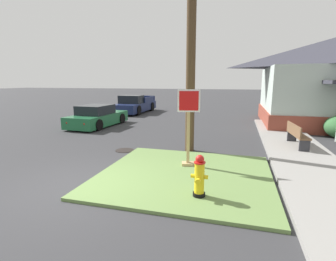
% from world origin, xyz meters
% --- Properties ---
extents(ground_plane, '(160.00, 160.00, 0.00)m').
position_xyz_m(ground_plane, '(0.00, 0.00, 0.00)').
color(ground_plane, '#333335').
extents(grass_corner_patch, '(4.65, 4.43, 0.08)m').
position_xyz_m(grass_corner_patch, '(2.36, 1.42, 0.04)').
color(grass_corner_patch, '#668447').
rests_on(grass_corner_patch, ground).
extents(sidewalk_strip, '(2.20, 14.49, 0.12)m').
position_xyz_m(sidewalk_strip, '(5.88, 5.04, 0.06)').
color(sidewalk_strip, gray).
rests_on(sidewalk_strip, ground).
extents(fire_hydrant, '(0.38, 0.34, 0.95)m').
position_xyz_m(fire_hydrant, '(2.95, 0.11, 0.53)').
color(fire_hydrant, black).
rests_on(fire_hydrant, grass_corner_patch).
extents(stop_sign, '(0.64, 0.35, 2.29)m').
position_xyz_m(stop_sign, '(2.30, 2.12, 1.16)').
color(stop_sign, tan).
rests_on(stop_sign, grass_corner_patch).
extents(manhole_cover, '(0.70, 0.70, 0.02)m').
position_xyz_m(manhole_cover, '(-0.40, 3.39, 0.01)').
color(manhole_cover, black).
rests_on(manhole_cover, ground).
extents(parked_sedan_green, '(2.03, 4.22, 1.25)m').
position_xyz_m(parked_sedan_green, '(-4.23, 7.89, 0.54)').
color(parked_sedan_green, '#1E6038').
rests_on(parked_sedan_green, ground).
extents(pickup_truck_navy, '(2.11, 5.25, 1.48)m').
position_xyz_m(pickup_truck_navy, '(-4.67, 14.48, 0.62)').
color(pickup_truck_navy, '#19234C').
rests_on(pickup_truck_navy, ground).
extents(street_bench, '(0.54, 1.81, 0.85)m').
position_xyz_m(street_bench, '(5.93, 5.44, 0.59)').
color(street_bench, brown).
rests_on(street_bench, sidewalk_strip).
extents(utility_pole, '(1.42, 0.33, 8.79)m').
position_xyz_m(utility_pole, '(1.98, 4.04, 4.52)').
color(utility_pole, '#4C3823').
rests_on(utility_pole, ground).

